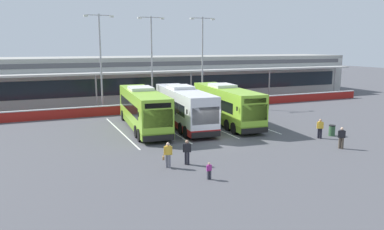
{
  "coord_description": "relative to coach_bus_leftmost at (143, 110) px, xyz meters",
  "views": [
    {
      "loc": [
        -13.26,
        -26.45,
        7.5
      ],
      "look_at": [
        -0.64,
        3.0,
        1.6
      ],
      "focal_mm": 35.09,
      "sensor_mm": 36.0,
      "label": 1
    }
  ],
  "objects": [
    {
      "name": "ground_plane",
      "position": [
        4.08,
        -6.34,
        -1.79
      ],
      "size": [
        200.0,
        200.0,
        0.0
      ],
      "primitive_type": "plane",
      "color": "#4C4C51"
    },
    {
      "name": "terminal_building",
      "position": [
        4.08,
        20.56,
        1.23
      ],
      "size": [
        70.0,
        13.0,
        6.0
      ],
      "color": "#B7B7B2",
      "rests_on": "ground"
    },
    {
      "name": "red_barrier_wall",
      "position": [
        4.08,
        8.16,
        -1.23
      ],
      "size": [
        60.0,
        0.4,
        1.1
      ],
      "color": "maroon",
      "rests_on": "ground"
    },
    {
      "name": "coach_bus_leftmost",
      "position": [
        0.0,
        0.0,
        0.0
      ],
      "size": [
        3.75,
        12.32,
        3.78
      ],
      "color": "#8CC633",
      "rests_on": "ground"
    },
    {
      "name": "coach_bus_left_centre",
      "position": [
        3.84,
        -0.37,
        0.0
      ],
      "size": [
        3.75,
        12.32,
        3.78
      ],
      "color": "silver",
      "rests_on": "ground"
    },
    {
      "name": "coach_bus_centre",
      "position": [
        8.19,
        -0.68,
        0.0
      ],
      "size": [
        3.75,
        12.32,
        3.78
      ],
      "color": "#8CC633",
      "rests_on": "ground"
    },
    {
      "name": "bay_stripe_far_west",
      "position": [
        -2.22,
        -0.34,
        -1.78
      ],
      "size": [
        0.14,
        13.0,
        0.01
      ],
      "primitive_type": "cube",
      "color": "silver",
      "rests_on": "ground"
    },
    {
      "name": "bay_stripe_west",
      "position": [
        1.98,
        -0.34,
        -1.78
      ],
      "size": [
        0.14,
        13.0,
        0.01
      ],
      "primitive_type": "cube",
      "color": "silver",
      "rests_on": "ground"
    },
    {
      "name": "bay_stripe_mid_west",
      "position": [
        6.18,
        -0.34,
        -1.78
      ],
      "size": [
        0.14,
        13.0,
        0.01
      ],
      "primitive_type": "cube",
      "color": "silver",
      "rests_on": "ground"
    },
    {
      "name": "bay_stripe_centre",
      "position": [
        10.38,
        -0.34,
        -1.78
      ],
      "size": [
        0.14,
        13.0,
        0.01
      ],
      "primitive_type": "cube",
      "color": "silver",
      "rests_on": "ground"
    },
    {
      "name": "pedestrian_with_handbag",
      "position": [
        -1.7,
        -11.49,
        -0.93
      ],
      "size": [
        0.64,
        0.44,
        1.62
      ],
      "color": "slate",
      "rests_on": "ground"
    },
    {
      "name": "pedestrian_in_dark_coat",
      "position": [
        -0.37,
        -11.4,
        -0.91
      ],
      "size": [
        0.53,
        0.38,
        1.62
      ],
      "color": "black",
      "rests_on": "ground"
    },
    {
      "name": "pedestrian_child",
      "position": [
        -0.25,
        -14.43,
        -1.24
      ],
      "size": [
        0.33,
        0.18,
        1.0
      ],
      "color": "#33333D",
      "rests_on": "ground"
    },
    {
      "name": "pedestrian_near_bin",
      "position": [
        11.6,
        -12.38,
        -0.91
      ],
      "size": [
        0.51,
        0.41,
        1.62
      ],
      "color": "#4C4238",
      "rests_on": "ground"
    },
    {
      "name": "pedestrian_approaching_bus",
      "position": [
        12.34,
        -9.28,
        -0.91
      ],
      "size": [
        0.51,
        0.41,
        1.62
      ],
      "color": "black",
      "rests_on": "ground"
    },
    {
      "name": "lamp_post_west",
      "position": [
        -1.89,
        10.28,
        4.5
      ],
      "size": [
        3.24,
        0.28,
        11.0
      ],
      "color": "#9E9EA3",
      "rests_on": "ground"
    },
    {
      "name": "lamp_post_centre",
      "position": [
        4.33,
        11.1,
        4.5
      ],
      "size": [
        3.24,
        0.28,
        11.0
      ],
      "color": "#9E9EA3",
      "rests_on": "ground"
    },
    {
      "name": "lamp_post_east",
      "position": [
        10.45,
        9.78,
        4.5
      ],
      "size": [
        3.24,
        0.28,
        11.0
      ],
      "color": "#9E9EA3",
      "rests_on": "ground"
    },
    {
      "name": "litter_bin",
      "position": [
        13.93,
        -8.98,
        -1.32
      ],
      "size": [
        0.54,
        0.54,
        0.93
      ],
      "color": "#2D5133",
      "rests_on": "ground"
    }
  ]
}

